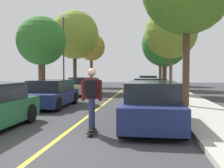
% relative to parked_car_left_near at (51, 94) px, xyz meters
% --- Properties ---
extents(ground, '(80.00, 80.00, 0.00)m').
position_rel_parked_car_left_near_xyz_m(ground, '(2.46, -6.79, -0.66)').
color(ground, '#353538').
extents(center_line, '(0.12, 39.20, 0.01)m').
position_rel_parked_car_left_near_xyz_m(center_line, '(2.46, -2.79, -0.66)').
color(center_line, gold).
rests_on(center_line, ground).
extents(parked_car_left_near, '(1.95, 4.28, 1.34)m').
position_rel_parked_car_left_near_xyz_m(parked_car_left_near, '(0.00, 0.00, 0.00)').
color(parked_car_left_near, navy).
rests_on(parked_car_left_near, ground).
extents(parked_car_left_far, '(2.12, 4.12, 1.35)m').
position_rel_parked_car_left_near_xyz_m(parked_car_left_far, '(-0.00, 6.82, 0.01)').
color(parked_car_left_far, '#BCAD89').
rests_on(parked_car_left_far, ground).
extents(parked_car_right_nearest, '(1.91, 4.66, 1.43)m').
position_rel_parked_car_left_near_xyz_m(parked_car_right_nearest, '(4.92, -4.04, 0.04)').
color(parked_car_right_nearest, navy).
rests_on(parked_car_right_nearest, ground).
extents(parked_car_right_near, '(2.02, 4.23, 1.40)m').
position_rel_parked_car_left_near_xyz_m(parked_car_right_near, '(4.92, 1.86, 0.02)').
color(parked_car_right_near, '#B7B7BC').
rests_on(parked_car_right_near, ground).
extents(parked_car_right_far, '(2.00, 4.06, 1.27)m').
position_rel_parked_car_left_near_xyz_m(parked_car_right_far, '(4.92, 8.68, -0.03)').
color(parked_car_right_far, '#BCAD89').
rests_on(parked_car_right_far, ground).
extents(parked_car_right_farthest, '(2.12, 4.29, 1.39)m').
position_rel_parked_car_left_near_xyz_m(parked_car_right_farthest, '(4.92, 14.34, 0.03)').
color(parked_car_right_farthest, '#196066').
rests_on(parked_car_right_farthest, ground).
extents(street_tree_left_nearest, '(3.02, 3.02, 5.05)m').
position_rel_parked_car_left_near_xyz_m(street_tree_left_nearest, '(-1.69, 2.96, 2.98)').
color(street_tree_left_nearest, '#4C3823').
rests_on(street_tree_left_nearest, sidewalk_left).
extents(street_tree_left_near, '(4.37, 4.37, 7.16)m').
position_rel_parked_car_left_near_xyz_m(street_tree_left_near, '(-1.69, 10.59, 4.45)').
color(street_tree_left_near, '#3D2D1E').
rests_on(street_tree_left_near, sidewalk_left).
extents(street_tree_left_far, '(3.23, 3.23, 6.20)m').
position_rel_parked_car_left_near_xyz_m(street_tree_left_far, '(-1.69, 17.87, 4.03)').
color(street_tree_left_far, '#4C3823').
rests_on(street_tree_left_far, sidewalk_left).
extents(street_tree_right_near, '(3.97, 3.97, 6.62)m').
position_rel_parked_car_left_near_xyz_m(street_tree_right_near, '(6.61, 7.87, 4.10)').
color(street_tree_right_near, brown).
rests_on(street_tree_right_near, sidewalk_right).
extents(street_tree_right_far, '(4.66, 4.66, 6.82)m').
position_rel_parked_car_left_near_xyz_m(street_tree_right_far, '(6.61, 14.48, 3.95)').
color(street_tree_right_far, '#4C3823').
rests_on(street_tree_right_far, sidewalk_right).
extents(street_tree_right_farthest, '(4.51, 4.51, 7.06)m').
position_rel_parked_car_left_near_xyz_m(street_tree_right_farthest, '(6.61, 22.41, 4.27)').
color(street_tree_right_farthest, '#4C3823').
rests_on(street_tree_right_farthest, sidewalk_right).
extents(fire_hydrant, '(0.20, 0.20, 0.70)m').
position_rel_parked_car_left_near_xyz_m(fire_hydrant, '(-1.50, 0.43, -0.18)').
color(fire_hydrant, '#B2140F').
rests_on(fire_hydrant, sidewalk_left).
extents(streetlamp, '(0.36, 0.24, 6.10)m').
position_rel_parked_car_left_near_xyz_m(streetlamp, '(-1.75, 7.52, 2.94)').
color(streetlamp, '#38383D').
rests_on(streetlamp, sidewalk_left).
extents(skateboard, '(0.31, 0.86, 0.10)m').
position_rel_parked_car_left_near_xyz_m(skateboard, '(3.22, -5.41, -0.57)').
color(skateboard, black).
rests_on(skateboard, ground).
extents(skateboarder, '(0.59, 0.71, 1.74)m').
position_rel_parked_car_left_near_xyz_m(skateboarder, '(3.22, -5.44, 0.44)').
color(skateboarder, black).
rests_on(skateboarder, skateboard).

